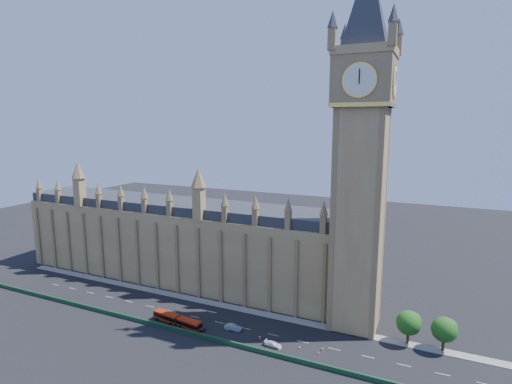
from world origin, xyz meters
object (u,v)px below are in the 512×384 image
at_px(car_grey, 198,327).
at_px(car_white, 273,344).
at_px(red_bus, 177,320).
at_px(car_silver, 233,327).

height_order(car_grey, car_white, car_grey).
xyz_separation_m(red_bus, car_silver, (15.07, 3.87, -0.63)).
bearing_deg(red_bus, car_grey, 8.02).
xyz_separation_m(red_bus, car_white, (27.80, 0.74, -0.75)).
xyz_separation_m(car_grey, car_white, (21.28, 0.62, -0.06)).
bearing_deg(car_white, car_grey, 94.95).
distance_m(car_grey, car_white, 21.29).
bearing_deg(car_grey, car_silver, -69.95).
xyz_separation_m(car_silver, car_white, (12.73, -3.13, -0.12)).
xyz_separation_m(car_grey, car_silver, (8.55, 3.75, 0.06)).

